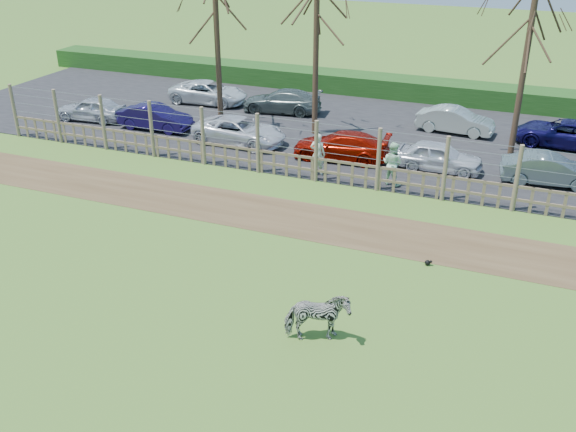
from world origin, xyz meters
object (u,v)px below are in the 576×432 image
at_px(visitor_b, 392,164).
at_px(car_3, 341,146).
at_px(car_9, 282,101).
at_px(crow, 428,263).
at_px(car_11, 455,120).
at_px(car_12, 564,133).
at_px(car_8, 209,92).
at_px(car_5, 549,170).
at_px(tree_right, 530,33).
at_px(car_4, 439,156).
at_px(car_0, 92,109).
at_px(tree_mid, 316,30).
at_px(car_1, 155,117).
at_px(visitor_a, 318,154).
at_px(car_2, 239,131).
at_px(tree_left, 216,10).

relative_size(visitor_b, car_3, 0.42).
height_order(car_3, car_9, same).
xyz_separation_m(crow, car_11, (-1.17, 13.10, 0.55)).
bearing_deg(car_12, car_9, -85.08).
bearing_deg(car_8, car_5, -108.63).
height_order(car_5, car_9, same).
relative_size(tree_right, car_3, 1.78).
bearing_deg(car_3, tree_right, 112.18).
relative_size(car_4, car_12, 0.82).
bearing_deg(visitor_b, car_0, 9.01).
xyz_separation_m(tree_mid, car_1, (-7.40, -2.29, -4.23)).
bearing_deg(car_12, crow, -10.07).
relative_size(crow, car_8, 0.05).
xyz_separation_m(visitor_a, visitor_b, (3.04, 0.07, 0.00)).
bearing_deg(tree_right, car_0, -172.31).
distance_m(car_2, car_3, 4.94).
height_order(car_1, car_11, same).
relative_size(tree_right, visitor_a, 4.26).
relative_size(car_0, car_8, 0.82).
bearing_deg(car_8, car_4, -113.84).
xyz_separation_m(car_2, car_11, (8.94, 5.25, 0.00)).
height_order(tree_left, visitor_a, tree_left).
distance_m(car_3, car_9, 7.44).
distance_m(car_8, car_11, 13.41).
bearing_deg(tree_right, tree_mid, -176.82).
bearing_deg(car_12, car_5, 0.21).
bearing_deg(tree_left, car_2, -42.83).
xyz_separation_m(visitor_b, car_1, (-12.29, 2.50, -0.26)).
relative_size(tree_mid, car_2, 1.58).
bearing_deg(car_0, car_9, 114.34).
distance_m(car_1, car_4, 13.75).
height_order(car_2, car_8, same).
xyz_separation_m(tree_right, car_3, (-6.77, -3.39, -4.60)).
xyz_separation_m(tree_left, visitor_b, (9.39, -3.80, -4.71)).
distance_m(tree_right, car_2, 12.97).
height_order(car_0, car_4, same).
distance_m(tree_left, visitor_a, 8.80).
bearing_deg(car_2, crow, -125.02).
distance_m(tree_right, car_1, 17.26).
height_order(visitor_b, car_8, visitor_b).
distance_m(tree_left, crow, 16.22).
distance_m(visitor_b, car_1, 12.54).
distance_m(tree_mid, car_5, 11.69).
height_order(tree_mid, car_12, tree_mid).
bearing_deg(car_9, car_2, -5.94).
xyz_separation_m(car_5, car_12, (0.48, 4.95, 0.00)).
distance_m(car_5, car_11, 6.71).
bearing_deg(car_4, car_3, 93.93).
relative_size(visitor_a, car_11, 0.47).
bearing_deg(visitor_b, car_3, -17.62).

